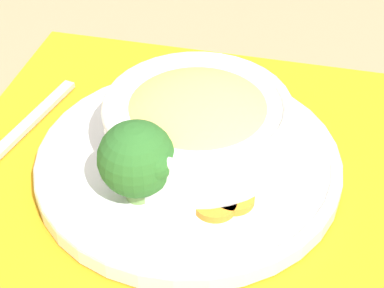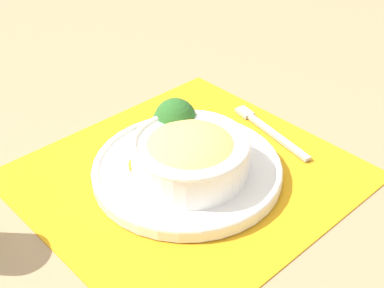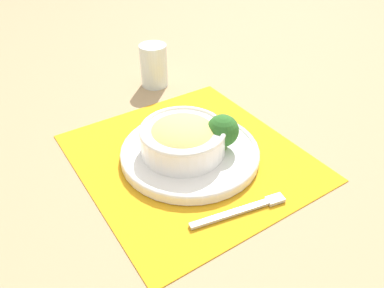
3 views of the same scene
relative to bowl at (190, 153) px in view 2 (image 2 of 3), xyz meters
name	(u,v)px [view 2 (image 2 of 3)]	position (x,y,z in m)	size (l,w,h in m)	color
ground_plane	(187,177)	(0.01, 0.01, -0.05)	(4.00, 4.00, 0.00)	tan
placemat	(187,176)	(0.01, 0.01, -0.05)	(0.48, 0.45, 0.00)	orange
plate	(187,169)	(0.01, 0.01, -0.04)	(0.29, 0.29, 0.02)	white
bowl	(190,153)	(0.00, 0.00, 0.00)	(0.17, 0.17, 0.07)	white
broccoli_floret	(175,119)	(0.03, 0.07, 0.01)	(0.07, 0.07, 0.08)	#759E51
carrot_slice_near	(143,158)	(-0.03, 0.07, -0.03)	(0.04, 0.04, 0.01)	orange
carrot_slice_middle	(141,165)	(-0.05, 0.06, -0.03)	(0.04, 0.04, 0.01)	orange
fork	(264,127)	(0.19, 0.02, -0.05)	(0.04, 0.18, 0.01)	#B7B7BC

